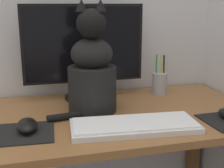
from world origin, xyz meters
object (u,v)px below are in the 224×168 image
(keyboard, at_px, (135,125))
(computer_mouse_left, at_px, (27,125))
(monitor, at_px, (84,49))
(pen_cup, at_px, (160,83))
(cat, at_px, (92,72))

(keyboard, height_order, computer_mouse_left, computer_mouse_left)
(monitor, height_order, keyboard, monitor)
(keyboard, relative_size, pen_cup, 2.35)
(keyboard, distance_m, cat, 0.27)
(cat, bearing_deg, pen_cup, 34.68)
(computer_mouse_left, bearing_deg, pen_cup, 26.77)
(pen_cup, bearing_deg, keyboard, -123.86)
(computer_mouse_left, distance_m, cat, 0.31)
(keyboard, bearing_deg, cat, 120.21)
(cat, bearing_deg, computer_mouse_left, -137.04)
(monitor, relative_size, pen_cup, 2.78)
(keyboard, distance_m, computer_mouse_left, 0.34)
(computer_mouse_left, height_order, cat, cat)
(keyboard, bearing_deg, monitor, 109.63)
(cat, height_order, pen_cup, cat)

